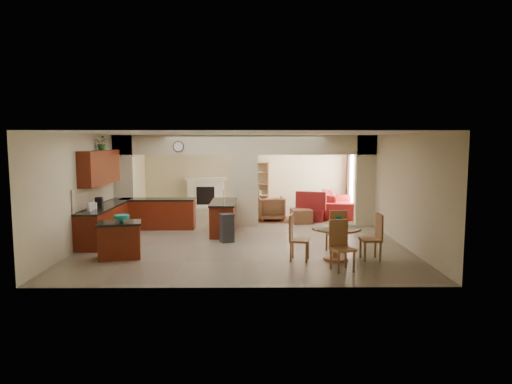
{
  "coord_description": "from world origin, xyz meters",
  "views": [
    {
      "loc": [
        0.22,
        -12.93,
        2.61
      ],
      "look_at": [
        0.33,
        0.3,
        1.13
      ],
      "focal_mm": 32.0,
      "sensor_mm": 36.0,
      "label": 1
    }
  ],
  "objects_px": {
    "sofa": "(338,203)",
    "armchair": "(271,209)",
    "kitchen_island": "(120,240)",
    "dining_table": "(336,238)"
  },
  "relations": [
    {
      "from": "kitchen_island",
      "to": "dining_table",
      "type": "relative_size",
      "value": 0.99
    },
    {
      "from": "dining_table",
      "to": "sofa",
      "type": "height_order",
      "value": "sofa"
    },
    {
      "from": "sofa",
      "to": "armchair",
      "type": "distance_m",
      "value": 2.71
    },
    {
      "from": "armchair",
      "to": "sofa",
      "type": "bearing_deg",
      "value": -161.14
    },
    {
      "from": "kitchen_island",
      "to": "dining_table",
      "type": "bearing_deg",
      "value": -15.44
    },
    {
      "from": "kitchen_island",
      "to": "dining_table",
      "type": "height_order",
      "value": "kitchen_island"
    },
    {
      "from": "kitchen_island",
      "to": "sofa",
      "type": "xyz_separation_m",
      "value": [
        6.05,
        6.04,
        -0.0
      ]
    },
    {
      "from": "dining_table",
      "to": "armchair",
      "type": "xyz_separation_m",
      "value": [
        -1.22,
        5.13,
        -0.1
      ]
    },
    {
      "from": "kitchen_island",
      "to": "sofa",
      "type": "height_order",
      "value": "kitchen_island"
    },
    {
      "from": "sofa",
      "to": "armchair",
      "type": "bearing_deg",
      "value": 121.95
    }
  ]
}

